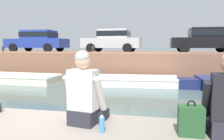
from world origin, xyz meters
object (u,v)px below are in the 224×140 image
object	(u,v)px
car_leftmost_blue	(38,40)
person_seated_right	(85,96)
car_centre_black	(205,39)
bottle_drink	(102,124)
boat_moored_central_white	(126,81)
boat_moored_west_cream	(10,78)
backpack_on_ledge	(191,121)
car_left_inner_silver	(113,40)
mooring_bollard_mid	(93,49)
mooring_bollard_west	(3,49)

from	to	relation	value
car_leftmost_blue	person_seated_right	xyz separation A→B (m)	(7.45, -11.89, -1.07)
car_centre_black	bottle_drink	distance (m)	12.76
boat_moored_central_white	car_centre_black	world-z (taller)	car_centre_black
car_leftmost_blue	person_seated_right	distance (m)	14.07
boat_moored_west_cream	boat_moored_central_white	xyz separation A→B (m)	(6.54, 0.35, -0.00)
bottle_drink	backpack_on_ledge	distance (m)	1.03
car_centre_black	backpack_on_ledge	distance (m)	12.37
car_centre_black	boat_moored_central_white	bearing A→B (deg)	-142.36
boat_moored_west_cream	car_centre_black	distance (m)	11.86
car_left_inner_silver	mooring_bollard_mid	distance (m)	2.08
car_leftmost_blue	car_left_inner_silver	world-z (taller)	same
mooring_bollard_west	bottle_drink	bearing A→B (deg)	-48.22
mooring_bollard_mid	person_seated_right	size ratio (longest dim) A/B	0.46
car_left_inner_silver	backpack_on_ledge	distance (m)	12.52
car_left_inner_silver	person_seated_right	world-z (taller)	car_left_inner_silver
boat_moored_central_white	mooring_bollard_mid	world-z (taller)	mooring_bollard_mid
boat_moored_west_cream	car_centre_black	bearing A→B (deg)	19.00
car_centre_black	mooring_bollard_mid	bearing A→B (deg)	-165.15
car_left_inner_silver	mooring_bollard_mid	xyz separation A→B (m)	(-0.87, -1.78, -0.61)
car_leftmost_blue	backpack_on_ledge	world-z (taller)	car_leftmost_blue
boat_moored_central_white	car_leftmost_blue	distance (m)	8.03
car_left_inner_silver	car_leftmost_blue	bearing A→B (deg)	180.00
boat_moored_west_cream	bottle_drink	bearing A→B (deg)	-48.57
car_leftmost_blue	backpack_on_ledge	size ratio (longest dim) A/B	10.65
boat_moored_west_cream	boat_moored_central_white	world-z (taller)	boat_moored_west_cream
car_left_inner_silver	backpack_on_ledge	world-z (taller)	car_left_inner_silver
mooring_bollard_mid	car_leftmost_blue	bearing A→B (deg)	158.96
bottle_drink	mooring_bollard_mid	bearing A→B (deg)	106.67
mooring_bollard_west	mooring_bollard_mid	xyz separation A→B (m)	(6.16, 0.00, 0.00)
car_leftmost_blue	car_centre_black	world-z (taller)	same
car_left_inner_silver	bottle_drink	bearing A→B (deg)	-79.59
car_left_inner_silver	car_centre_black	world-z (taller)	same
boat_moored_central_white	car_leftmost_blue	world-z (taller)	car_leftmost_blue
car_leftmost_blue	bottle_drink	distance (m)	14.47
car_left_inner_silver	mooring_bollard_mid	world-z (taller)	car_left_inner_silver
boat_moored_central_white	mooring_bollard_west	size ratio (longest dim) A/B	13.04
boat_moored_central_white	bottle_drink	xyz separation A→B (m)	(0.83, -8.71, 0.87)
car_centre_black	mooring_bollard_mid	world-z (taller)	car_centre_black
car_left_inner_silver	mooring_bollard_mid	bearing A→B (deg)	-116.04
boat_moored_west_cream	car_left_inner_silver	distance (m)	6.76
bottle_drink	car_centre_black	bearing A→B (deg)	73.34
bottle_drink	backpack_on_ledge	bearing A→B (deg)	7.29
mooring_bollard_west	bottle_drink	distance (m)	13.92
person_seated_right	car_centre_black	bearing A→B (deg)	71.71
boat_moored_central_white	car_left_inner_silver	xyz separation A→B (m)	(-1.40, 3.45, 2.21)
boat_moored_west_cream	bottle_drink	size ratio (longest dim) A/B	30.53
mooring_bollard_west	person_seated_right	xyz separation A→B (m)	(8.97, -10.10, -0.46)
person_seated_right	backpack_on_ledge	distance (m)	1.34
car_left_inner_silver	backpack_on_ledge	size ratio (longest dim) A/B	9.71
mooring_bollard_west	person_seated_right	size ratio (longest dim) A/B	0.46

